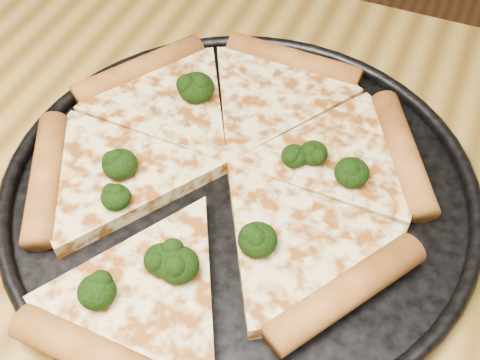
% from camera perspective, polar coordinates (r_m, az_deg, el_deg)
% --- Properties ---
extents(dining_table, '(1.20, 0.90, 0.75)m').
position_cam_1_polar(dining_table, '(0.59, -15.78, -12.54)').
color(dining_table, olive).
rests_on(dining_table, ground).
extents(pizza_pan, '(0.40, 0.40, 0.02)m').
position_cam_1_polar(pizza_pan, '(0.53, 0.00, -0.57)').
color(pizza_pan, black).
rests_on(pizza_pan, dining_table).
extents(pizza, '(0.36, 0.38, 0.03)m').
position_cam_1_polar(pizza, '(0.53, -1.46, 0.91)').
color(pizza, beige).
rests_on(pizza, pizza_pan).
extents(broccoli_florets, '(0.21, 0.25, 0.03)m').
position_cam_1_polar(broccoli_florets, '(0.51, -3.11, -0.86)').
color(broccoli_florets, black).
rests_on(broccoli_florets, pizza).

